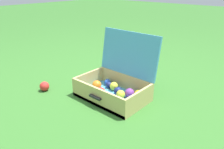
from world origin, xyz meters
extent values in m
plane|color=#336B28|center=(0.00, 0.00, 0.00)|extent=(16.00, 16.00, 0.00)
cube|color=#4799C6|center=(0.08, -0.05, 0.01)|extent=(0.55, 0.35, 0.03)
cube|color=tan|center=(-0.19, -0.05, 0.08)|extent=(0.02, 0.35, 0.15)
cube|color=tan|center=(0.34, -0.05, 0.08)|extent=(0.02, 0.35, 0.15)
cube|color=tan|center=(0.08, -0.22, 0.08)|extent=(0.51, 0.02, 0.15)
cube|color=tan|center=(0.08, 0.11, 0.08)|extent=(0.51, 0.02, 0.15)
cube|color=#4799C6|center=(0.08, 0.15, 0.32)|extent=(0.55, 0.08, 0.35)
cube|color=black|center=(0.08, -0.24, 0.08)|extent=(0.11, 0.02, 0.02)
sphere|color=navy|center=(-0.03, 0.03, 0.05)|extent=(0.05, 0.05, 0.05)
sphere|color=red|center=(0.03, -0.13, 0.06)|extent=(0.08, 0.08, 0.08)
sphere|color=orange|center=(-0.09, -0.06, 0.06)|extent=(0.08, 0.08, 0.08)
sphere|color=blue|center=(-0.07, 0.06, 0.05)|extent=(0.06, 0.06, 0.06)
sphere|color=#CCDB38|center=(0.03, 0.02, 0.06)|extent=(0.07, 0.07, 0.07)
sphere|color=#CCDB38|center=(0.17, -0.05, 0.06)|extent=(0.07, 0.07, 0.07)
sphere|color=purple|center=(0.21, 0.01, 0.06)|extent=(0.07, 0.07, 0.07)
sphere|color=white|center=(0.19, -0.12, 0.05)|extent=(0.05, 0.05, 0.05)
sphere|color=navy|center=(0.13, -0.16, 0.06)|extent=(0.08, 0.08, 0.08)
sphere|color=yellow|center=(0.26, 0.05, 0.06)|extent=(0.06, 0.06, 0.06)
sphere|color=navy|center=(0.11, -0.02, 0.06)|extent=(0.07, 0.07, 0.07)
sphere|color=red|center=(-0.44, -0.34, 0.04)|extent=(0.08, 0.08, 0.08)
camera|label=1|loc=(1.11, -1.22, 0.86)|focal=35.38mm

